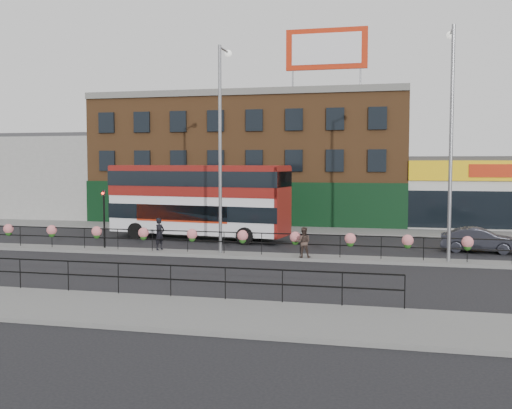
% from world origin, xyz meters
% --- Properties ---
extents(ground, '(120.00, 120.00, 0.00)m').
position_xyz_m(ground, '(0.00, 0.00, 0.00)').
color(ground, black).
rests_on(ground, ground).
extents(south_pavement, '(60.00, 4.00, 0.15)m').
position_xyz_m(south_pavement, '(0.00, -12.00, 0.07)').
color(south_pavement, slate).
rests_on(south_pavement, ground).
extents(north_pavement, '(60.00, 4.00, 0.15)m').
position_xyz_m(north_pavement, '(0.00, 12.00, 0.07)').
color(north_pavement, slate).
rests_on(north_pavement, ground).
extents(median, '(60.00, 1.60, 0.15)m').
position_xyz_m(median, '(0.00, 0.00, 0.07)').
color(median, slate).
rests_on(median, ground).
extents(yellow_line_inner, '(60.00, 0.10, 0.01)m').
position_xyz_m(yellow_line_inner, '(0.00, -9.70, 0.01)').
color(yellow_line_inner, gold).
rests_on(yellow_line_inner, ground).
extents(yellow_line_outer, '(60.00, 0.10, 0.01)m').
position_xyz_m(yellow_line_outer, '(0.00, -9.88, 0.01)').
color(yellow_line_outer, gold).
rests_on(yellow_line_outer, ground).
extents(brick_building, '(25.00, 12.21, 10.30)m').
position_xyz_m(brick_building, '(-4.00, 19.96, 5.13)').
color(brick_building, brown).
rests_on(brick_building, ground).
extents(supermarket, '(15.00, 12.25, 5.30)m').
position_xyz_m(supermarket, '(16.00, 19.90, 2.65)').
color(supermarket, silver).
rests_on(supermarket, ground).
extents(warehouse_west, '(15.50, 12.00, 7.30)m').
position_xyz_m(warehouse_west, '(-24.25, 20.00, 3.65)').
color(warehouse_west, '#999894').
rests_on(warehouse_west, ground).
extents(billboard, '(6.00, 0.29, 4.40)m').
position_xyz_m(billboard, '(2.50, 14.99, 13.18)').
color(billboard, red).
rests_on(billboard, brick_building).
extents(median_railing, '(30.04, 0.56, 1.23)m').
position_xyz_m(median_railing, '(-0.00, 0.00, 1.05)').
color(median_railing, black).
rests_on(median_railing, median).
extents(south_railing, '(20.04, 0.05, 1.12)m').
position_xyz_m(south_railing, '(-2.00, -10.10, 0.96)').
color(south_railing, black).
rests_on(south_railing, south_pavement).
extents(double_decker_bus, '(11.83, 4.28, 4.68)m').
position_xyz_m(double_decker_bus, '(-4.48, 6.18, 2.88)').
color(double_decker_bus, white).
rests_on(double_decker_bus, ground).
extents(car, '(2.04, 4.25, 1.33)m').
position_xyz_m(car, '(12.10, 4.38, 0.66)').
color(car, '#262830').
rests_on(car, ground).
extents(pedestrian_a, '(0.88, 0.80, 1.72)m').
position_xyz_m(pedestrian_a, '(-4.71, 0.35, 1.01)').
color(pedestrian_a, black).
rests_on(pedestrian_a, median).
extents(pedestrian_b, '(0.84, 0.70, 1.52)m').
position_xyz_m(pedestrian_b, '(3.23, -0.48, 0.91)').
color(pedestrian_b, '#42322B').
rests_on(pedestrian_b, median).
extents(lamp_column_west, '(0.39, 1.89, 10.75)m').
position_xyz_m(lamp_column_west, '(-1.25, 0.46, 6.52)').
color(lamp_column_west, slate).
rests_on(lamp_column_west, median).
extents(lamp_column_east, '(0.40, 1.96, 11.15)m').
position_xyz_m(lamp_column_east, '(10.15, 0.26, 6.76)').
color(lamp_column_east, slate).
rests_on(lamp_column_east, median).
extents(traffic_light_median, '(0.15, 0.28, 3.65)m').
position_xyz_m(traffic_light_median, '(-8.00, 0.39, 2.47)').
color(traffic_light_median, black).
rests_on(traffic_light_median, median).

